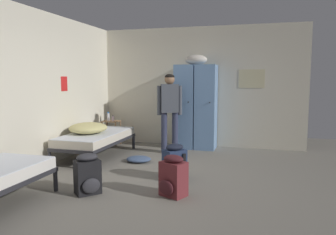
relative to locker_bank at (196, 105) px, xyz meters
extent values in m
plane|color=slate|center=(0.01, -2.59, -0.97)|extent=(9.20, 9.20, 0.00)
cube|color=beige|center=(0.01, 0.31, 0.39)|extent=(4.70, 0.06, 2.72)
cube|color=beige|center=(-2.31, -2.59, 0.39)|extent=(0.06, 5.75, 2.72)
cube|color=beige|center=(1.18, 0.28, 0.58)|extent=(0.55, 0.01, 0.40)
cube|color=red|center=(-2.27, -1.59, 0.48)|extent=(0.01, 0.20, 0.28)
cube|color=#6B93C6|center=(-0.23, 0.00, -0.04)|extent=(0.44, 0.52, 1.85)
cylinder|color=black|center=(-0.11, -0.27, 0.08)|extent=(0.02, 0.03, 0.02)
cube|color=#6B93C6|center=(0.23, 0.00, -0.04)|extent=(0.44, 0.52, 1.85)
cylinder|color=black|center=(0.35, -0.27, 0.08)|extent=(0.02, 0.03, 0.02)
ellipsoid|color=beige|center=(0.00, 0.00, 0.99)|extent=(0.48, 0.36, 0.22)
cylinder|color=#99704C|center=(-2.15, -0.33, -0.69)|extent=(0.03, 0.03, 0.55)
cylinder|color=#99704C|center=(-1.80, -0.33, -0.69)|extent=(0.03, 0.03, 0.55)
cylinder|color=#99704C|center=(-2.15, -0.06, -0.69)|extent=(0.03, 0.03, 0.55)
cylinder|color=#99704C|center=(-1.80, -0.06, -0.69)|extent=(0.03, 0.03, 0.55)
cube|color=#99704C|center=(-1.98, -0.19, -0.78)|extent=(0.38, 0.30, 0.02)
cube|color=#99704C|center=(-1.98, -0.19, -0.41)|extent=(0.38, 0.30, 0.02)
cylinder|color=#28282D|center=(-2.15, -2.31, -0.83)|extent=(0.06, 0.06, 0.28)
cylinder|color=#28282D|center=(-1.31, -2.31, -0.83)|extent=(0.06, 0.06, 0.28)
cylinder|color=#28282D|center=(-2.15, -0.47, -0.83)|extent=(0.06, 0.06, 0.28)
cylinder|color=#28282D|center=(-1.31, -0.47, -0.83)|extent=(0.06, 0.06, 0.28)
cube|color=#28282D|center=(-1.73, -1.39, -0.66)|extent=(0.90, 1.90, 0.06)
cube|color=beige|center=(-1.73, -1.39, -0.56)|extent=(0.87, 1.84, 0.14)
cube|color=silver|center=(-1.73, -1.39, -0.48)|extent=(0.86, 1.82, 0.01)
cylinder|color=#28282D|center=(-2.15, -3.34, -0.83)|extent=(0.06, 0.06, 0.28)
cylinder|color=#28282D|center=(-1.31, -3.34, -0.83)|extent=(0.06, 0.06, 0.28)
ellipsoid|color=#D1C67F|center=(-1.83, -1.50, -0.37)|extent=(0.72, 0.77, 0.21)
cylinder|color=#2D334C|center=(-0.32, -0.59, -0.54)|extent=(0.12, 0.12, 0.85)
cylinder|color=#2D334C|center=(-0.53, -0.67, -0.54)|extent=(0.12, 0.12, 0.85)
cube|color=#474C56|center=(-0.43, -0.63, 0.18)|extent=(0.41, 0.33, 0.58)
cylinder|color=#474C56|center=(-0.23, -0.55, 0.13)|extent=(0.08, 0.08, 0.60)
cylinder|color=#474C56|center=(-0.63, -0.71, 0.13)|extent=(0.08, 0.08, 0.60)
sphere|color=#936B4C|center=(-0.43, -0.63, 0.57)|extent=(0.21, 0.21, 0.21)
ellipsoid|color=black|center=(-0.43, -0.63, 0.62)|extent=(0.20, 0.20, 0.11)
cylinder|color=white|center=(-2.06, -0.17, -0.31)|extent=(0.06, 0.06, 0.17)
cylinder|color=#2666B2|center=(-2.06, -0.17, -0.21)|extent=(0.03, 0.03, 0.03)
cylinder|color=beige|center=(-1.91, -0.23, -0.34)|extent=(0.06, 0.06, 0.11)
cylinder|color=black|center=(-1.91, -0.23, -0.27)|extent=(0.03, 0.03, 0.03)
cube|color=navy|center=(0.13, -2.36, -0.74)|extent=(0.39, 0.40, 0.46)
ellipsoid|color=black|center=(0.02, -2.26, -0.82)|extent=(0.22, 0.23, 0.20)
ellipsoid|color=black|center=(0.13, -2.36, -0.47)|extent=(0.35, 0.36, 0.10)
cube|color=black|center=(0.29, -2.38, -0.72)|extent=(0.05, 0.05, 0.32)
cube|color=black|center=(0.17, -2.51, -0.72)|extent=(0.05, 0.05, 0.32)
cube|color=black|center=(-0.83, -3.31, -0.74)|extent=(0.39, 0.40, 0.46)
ellipsoid|color=#2D2D33|center=(-0.72, -3.41, -0.82)|extent=(0.22, 0.23, 0.20)
ellipsoid|color=#2D2D33|center=(-0.83, -3.31, -0.47)|extent=(0.35, 0.36, 0.10)
cube|color=black|center=(-0.99, -3.28, -0.72)|extent=(0.05, 0.05, 0.32)
cube|color=black|center=(-0.87, -3.15, -0.72)|extent=(0.05, 0.05, 0.32)
cube|color=maroon|center=(0.31, -3.07, -0.74)|extent=(0.39, 0.35, 0.46)
ellipsoid|color=#42191E|center=(0.24, -3.21, -0.82)|extent=(0.25, 0.17, 0.20)
ellipsoid|color=#42191E|center=(0.31, -3.07, -0.47)|extent=(0.35, 0.32, 0.10)
cube|color=black|center=(0.29, -2.91, -0.72)|extent=(0.06, 0.04, 0.32)
cube|color=black|center=(0.44, -2.99, -0.72)|extent=(0.06, 0.04, 0.32)
ellipsoid|color=#42567A|center=(-0.78, -1.52, -0.92)|extent=(0.47, 0.41, 0.10)
camera|label=1|loc=(1.38, -7.11, 0.57)|focal=34.86mm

